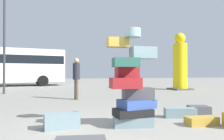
# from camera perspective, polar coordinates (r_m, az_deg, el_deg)

# --- Properties ---
(ground_plane) EXTENTS (80.00, 80.00, 0.00)m
(ground_plane) POSITION_cam_1_polar(r_m,az_deg,el_deg) (4.39, 1.54, -15.48)
(ground_plane) COLOR gray
(suitcase_tower) EXTENTS (1.02, 0.72, 2.05)m
(suitcase_tower) POSITION_cam_1_polar(r_m,az_deg,el_deg) (4.62, 5.37, -4.76)
(suitcase_tower) COLOR gray
(suitcase_tower) RESTS_ON ground
(suitcase_slate_behind_tower) EXTENTS (0.81, 0.51, 0.24)m
(suitcase_slate_behind_tower) POSITION_cam_1_polar(r_m,az_deg,el_deg) (5.79, 17.40, -10.63)
(suitcase_slate_behind_tower) COLOR gray
(suitcase_slate_behind_tower) RESTS_ON ground
(suitcase_tan_foreground_far) EXTENTS (0.68, 0.35, 0.18)m
(suitcase_tan_foreground_far) POSITION_cam_1_polar(r_m,az_deg,el_deg) (5.14, 22.41, -12.24)
(suitcase_tan_foreground_far) COLOR #B28C33
(suitcase_tan_foreground_far) RESTS_ON ground
(suitcase_slate_right_side) EXTENTS (0.72, 0.38, 0.31)m
(suitcase_slate_right_side) POSITION_cam_1_polar(r_m,az_deg,el_deg) (4.58, -13.01, -12.88)
(suitcase_slate_right_side) COLOR gray
(suitcase_slate_right_side) RESTS_ON ground
(suitcase_charcoal_upright_blue) EXTENTS (0.62, 0.56, 0.22)m
(suitcase_charcoal_upright_blue) POSITION_cam_1_polar(r_m,az_deg,el_deg) (6.40, 21.78, -9.73)
(suitcase_charcoal_upright_blue) COLOR #4C4C51
(suitcase_charcoal_upright_blue) RESTS_ON ground
(person_bearded_onlooker) EXTENTS (0.30, 0.34, 1.74)m
(person_bearded_onlooker) POSITION_cam_1_polar(r_m,az_deg,el_deg) (9.28, -9.33, -1.22)
(person_bearded_onlooker) COLOR brown
(person_bearded_onlooker) RESTS_ON ground
(yellow_dummy_statue) EXTENTS (1.29, 1.29, 3.79)m
(yellow_dummy_statue) POSITION_cam_1_polar(r_m,az_deg,el_deg) (15.18, 17.40, 1.40)
(yellow_dummy_statue) COLOR yellow
(yellow_dummy_statue) RESTS_ON ground
(lamp_post) EXTENTS (0.36, 0.36, 5.67)m
(lamp_post) POSITION_cam_1_polar(r_m,az_deg,el_deg) (13.15, -26.37, 10.82)
(lamp_post) COLOR #333338
(lamp_post) RESTS_ON ground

